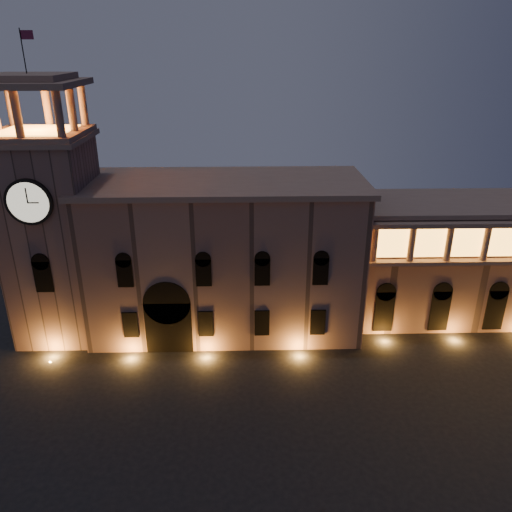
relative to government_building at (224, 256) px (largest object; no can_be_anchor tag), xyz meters
name	(u,v)px	position (x,y,z in m)	size (l,w,h in m)	color
ground	(244,463)	(2.08, -21.93, -8.77)	(160.00, 160.00, 0.00)	black
government_building	(224,256)	(0.00, 0.00, 0.00)	(30.80, 12.80, 17.60)	#7C5B51
clock_tower	(53,230)	(-18.42, -0.95, 3.73)	(9.80, 9.80, 32.40)	#7C5B51
colonnade_wing	(509,258)	(34.08, 1.99, -1.44)	(40.60, 11.50, 14.50)	brown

